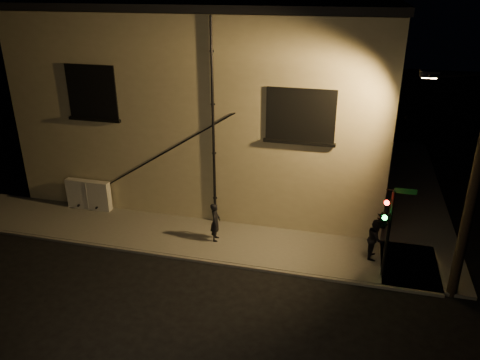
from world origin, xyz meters
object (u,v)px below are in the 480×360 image
(utility_cabinet, at_px, (89,195))
(traffic_signal, at_px, (384,219))
(streetlamp_pole, at_px, (472,183))
(pedestrian_a, at_px, (215,222))
(pedestrian_b, at_px, (375,239))

(utility_cabinet, distance_m, traffic_signal, 12.76)
(utility_cabinet, relative_size, streetlamp_pole, 0.27)
(pedestrian_a, height_order, streetlamp_pole, streetlamp_pole)
(pedestrian_a, height_order, pedestrian_b, pedestrian_a)
(utility_cabinet, relative_size, pedestrian_a, 1.30)
(pedestrian_a, relative_size, traffic_signal, 0.47)
(utility_cabinet, height_order, streetlamp_pole, streetlamp_pole)
(traffic_signal, bearing_deg, utility_cabinet, 169.83)
(utility_cabinet, xyz_separation_m, streetlamp_pole, (14.79, -2.50, 3.23))
(pedestrian_b, bearing_deg, traffic_signal, -172.20)
(pedestrian_a, bearing_deg, streetlamp_pole, -106.60)
(traffic_signal, xyz_separation_m, streetlamp_pole, (2.32, -0.27, 1.66))
(utility_cabinet, distance_m, pedestrian_a, 6.43)
(pedestrian_b, bearing_deg, utility_cabinet, 88.43)
(utility_cabinet, relative_size, traffic_signal, 0.61)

